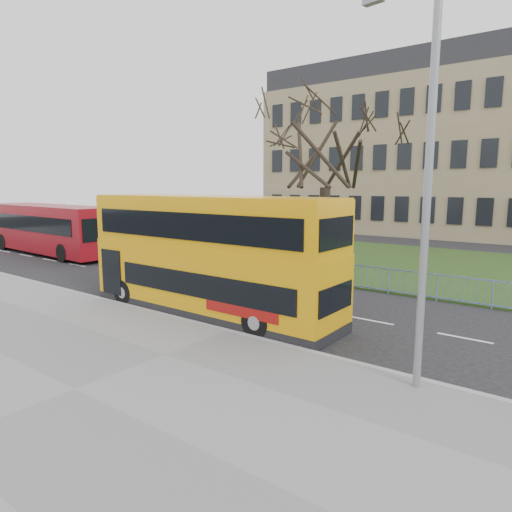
{
  "coord_description": "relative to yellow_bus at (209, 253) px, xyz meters",
  "views": [
    {
      "loc": [
        8.99,
        -11.91,
        4.62
      ],
      "look_at": [
        -0.82,
        1.0,
        2.07
      ],
      "focal_mm": 32.0,
      "sensor_mm": 36.0,
      "label": 1
    }
  ],
  "objects": [
    {
      "name": "bare_tree",
      "position": [
        -1.06,
        10.25,
        3.06
      ],
      "size": [
        7.31,
        7.31,
        10.44
      ],
      "primitive_type": null,
      "color": "black",
      "rests_on": "grass_verge"
    },
    {
      "name": "grass_verge",
      "position": [
        1.94,
        14.55,
        -2.19
      ],
      "size": [
        80.0,
        15.4,
        0.08
      ],
      "primitive_type": "cube",
      "color": "#1D3513",
      "rests_on": "ground"
    },
    {
      "name": "street_lamp",
      "position": [
        7.84,
        -1.73,
        2.61
      ],
      "size": [
        1.82,
        0.47,
        8.61
      ],
      "rotation": [
        0.0,
        0.0,
        -0.17
      ],
      "color": "gray",
      "rests_on": "pavement"
    },
    {
      "name": "pavement",
      "position": [
        1.94,
        -6.5,
        -2.17
      ],
      "size": [
        80.0,
        10.5,
        0.12
      ],
      "primitive_type": "cube",
      "color": "slate",
      "rests_on": "ground"
    },
    {
      "name": "civic_building",
      "position": [
        -3.06,
        35.25,
        4.77
      ],
      "size": [
        30.0,
        15.0,
        14.0
      ],
      "primitive_type": "cube",
      "color": "#8B7A58",
      "rests_on": "ground"
    },
    {
      "name": "red_bus",
      "position": [
        -18.49,
        4.23,
        -0.51
      ],
      "size": [
        12.42,
        3.28,
        3.25
      ],
      "rotation": [
        0.0,
        0.0,
        -0.04
      ],
      "color": "maroon",
      "rests_on": "ground"
    },
    {
      "name": "ground",
      "position": [
        1.94,
        0.25,
        -2.23
      ],
      "size": [
        120.0,
        120.0,
        0.0
      ],
      "primitive_type": "plane",
      "color": "black",
      "rests_on": "ground"
    },
    {
      "name": "yellow_bus",
      "position": [
        0.0,
        0.0,
        0.0
      ],
      "size": [
        9.95,
        2.42,
        4.17
      ],
      "rotation": [
        0.0,
        0.0,
        -0.0
      ],
      "color": "orange",
      "rests_on": "ground"
    },
    {
      "name": "kerb",
      "position": [
        1.94,
        -1.3,
        -2.16
      ],
      "size": [
        80.0,
        0.2,
        0.14
      ],
      "primitive_type": "cube",
      "color": "gray",
      "rests_on": "ground"
    },
    {
      "name": "guard_railing",
      "position": [
        1.94,
        6.85,
        -1.68
      ],
      "size": [
        40.0,
        0.12,
        1.1
      ],
      "primitive_type": null,
      "color": "#6F8BC5",
      "rests_on": "ground"
    }
  ]
}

